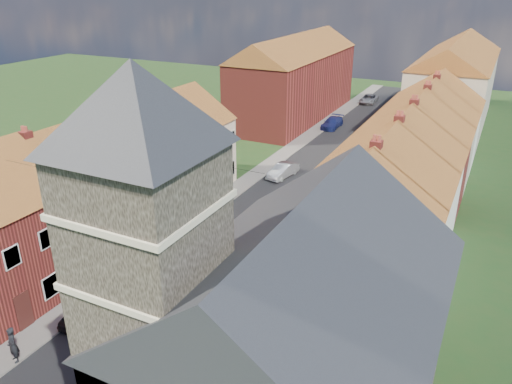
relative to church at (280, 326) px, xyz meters
The scene contains 22 objects.
road 28.87m from the church, 109.33° to the left, with size 7.00×90.00×0.02m, color black.
pavement_left 30.57m from the church, 117.29° to the left, with size 1.80×90.00×0.12m, color slate.
pavement_right 27.75m from the church, 100.53° to the left, with size 1.80×90.00×0.12m, color slate.
church is the anchor object (origin of this frame).
cottage_r_tudor 9.48m from the church, 90.57° to the left, with size 8.30×5.20×9.00m.
cottage_r_white_near 14.84m from the church, 90.23° to the left, with size 8.30×6.00×9.00m.
cottage_r_cream_mid 20.22m from the church, 90.17° to the left, with size 8.30×5.20×9.00m.
cottage_r_pink 25.61m from the church, 90.13° to the left, with size 8.30×6.00×9.00m.
cottage_r_white_far 31.00m from the church, 90.11° to the left, with size 8.30×5.20×9.00m.
cottage_r_cream_far 36.40m from the church, 90.09° to the left, with size 8.30×6.00×9.00m.
cottage_l_white 20.61m from the church, 155.20° to the left, with size 8.30×6.90×8.80m.
cottage_l_brick_mid 23.81m from the church, 141.73° to the left, with size 8.30×5.70×9.10m.
cottage_l_pink 27.78m from the church, 132.28° to the left, with size 8.30×6.30×8.80m.
block_right_far 51.68m from the church, 90.07° to the left, with size 8.30×24.20×10.50m.
block_left_far 50.27m from the church, 111.79° to the left, with size 8.30×24.20×10.50m.
lamppost 21.38m from the church, 128.30° to the left, with size 0.88×0.15×6.00m.
car_near 13.85m from the church, 167.13° to the left, with size 1.46×3.63×1.24m, color black.
car_mid 29.20m from the church, 113.28° to the left, with size 1.31×3.77×1.24m, color #9DA1A5.
car_far 45.89m from the church, 105.91° to the left, with size 1.77×4.36×1.27m, color navy.
car_distant 60.07m from the church, 101.46° to the left, with size 2.02×4.38×1.22m, color #999CA1.
pedestrian_left 13.99m from the church, behind, with size 0.67×0.44×1.85m, color black.
pedestrian_right 11.73m from the church, 113.45° to the left, with size 0.93×0.73×1.92m, color black.
Camera 1 is at (14.83, -9.50, 16.92)m, focal length 35.00 mm.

